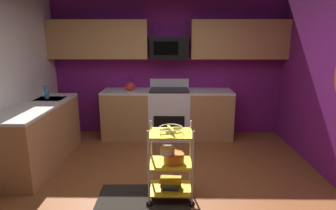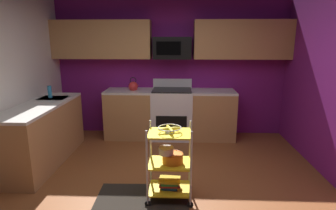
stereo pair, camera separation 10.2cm
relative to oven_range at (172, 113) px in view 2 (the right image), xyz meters
name	(u,v)px [view 2 (the right image)]	position (x,y,z in m)	size (l,w,h in m)	color
floor	(164,197)	(-0.04, -2.10, -0.50)	(4.40, 4.80, 0.04)	brown
wall_back	(171,68)	(-0.04, 0.33, 0.82)	(4.52, 0.06, 2.60)	#751970
counter_run	(122,121)	(-0.86, -0.53, -0.01)	(3.42, 2.43, 0.92)	#B27F4C
oven_range	(172,113)	(0.00, 0.00, 0.00)	(0.76, 0.65, 1.10)	white
upper_cabinets	(170,40)	(-0.04, 0.13, 1.37)	(4.40, 0.33, 0.70)	#B27F4C
microwave	(172,48)	(0.00, 0.10, 1.22)	(0.70, 0.39, 0.40)	black
rolling_cart	(170,163)	(0.04, -2.15, -0.03)	(0.56, 0.41, 0.91)	silver
fruit_bowl	(170,129)	(0.04, -2.15, 0.40)	(0.27, 0.27, 0.07)	silver
mixing_bowl_large	(173,158)	(0.07, -2.15, 0.04)	(0.25, 0.25, 0.11)	orange
mixing_bowl_small	(166,150)	(0.00, -2.16, 0.14)	(0.18, 0.18, 0.08)	silver
book_stack	(170,183)	(0.04, -2.15, -0.28)	(0.26, 0.20, 0.12)	#1E4C8C
kettle	(133,86)	(-0.73, 0.00, 0.52)	(0.21, 0.18, 0.26)	red
dish_soap_bottle	(50,92)	(-1.99, -0.75, 0.54)	(0.06, 0.06, 0.20)	#2D8CBF
floor_rug	(142,199)	(-0.29, -2.21, -0.47)	(1.10, 0.70, 0.01)	black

